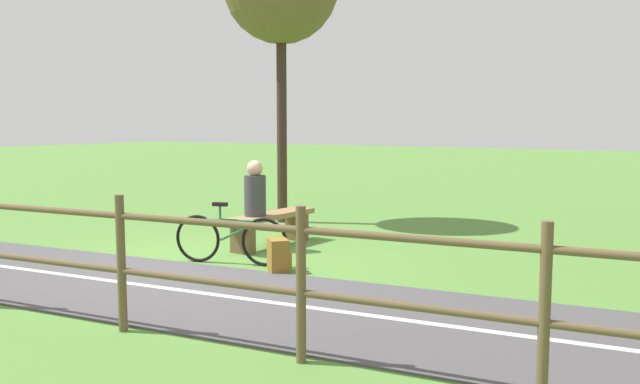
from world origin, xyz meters
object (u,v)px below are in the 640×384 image
object	(u,v)px
bicycle	(230,239)
backpack	(279,255)
bench	(271,224)
person_seated	(255,191)

from	to	relation	value
bicycle	backpack	bearing A→B (deg)	-16.97
backpack	bench	bearing A→B (deg)	-142.21
person_seated	backpack	xyz separation A→B (m)	(0.99, 1.08, -0.68)
bicycle	backpack	size ratio (longest dim) A/B	3.74
bench	person_seated	world-z (taller)	person_seated
bicycle	bench	bearing A→B (deg)	86.31
bicycle	backpack	xyz separation A→B (m)	(0.03, 0.80, -0.14)
bench	backpack	size ratio (longest dim) A/B	4.21
person_seated	bicycle	world-z (taller)	person_seated
bench	person_seated	xyz separation A→B (m)	(0.37, -0.03, 0.53)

